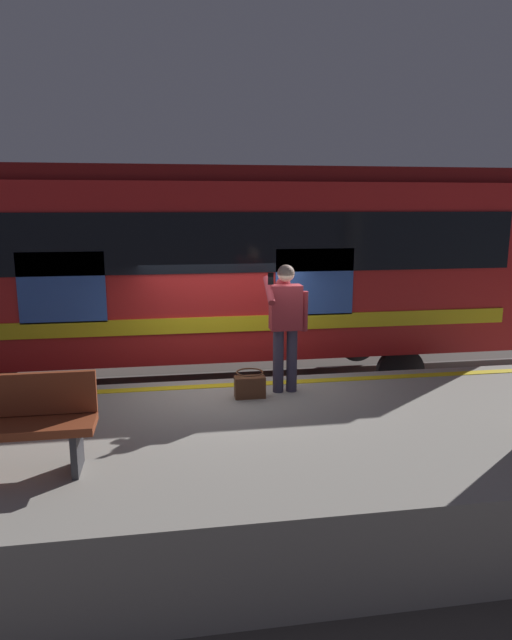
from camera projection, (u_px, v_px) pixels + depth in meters
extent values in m
plane|color=#4C4742|center=(231.00, 441.00, 8.05)|extent=(24.51, 24.51, 0.00)
cube|color=#9E998E|center=(249.00, 469.00, 6.18)|extent=(15.45, 3.66, 0.95)
cube|color=yellow|center=(232.00, 385.00, 7.57)|extent=(15.14, 0.16, 0.01)
cube|color=slate|center=(221.00, 402.00, 9.44)|extent=(20.09, 0.08, 0.16)
cube|color=slate|center=(214.00, 376.00, 10.83)|extent=(20.09, 0.08, 0.16)
cube|color=red|center=(189.00, 266.00, 9.60)|extent=(10.76, 2.73, 2.76)
cube|color=maroon|center=(186.00, 177.00, 9.30)|extent=(10.55, 2.51, 0.24)
cube|color=black|center=(192.00, 243.00, 8.17)|extent=(10.22, 0.03, 0.90)
cube|color=yellow|center=(194.00, 325.00, 8.43)|extent=(10.22, 0.03, 0.24)
cube|color=#3359B2|center=(315.00, 282.00, 8.59)|extent=(1.23, 0.02, 1.04)
cube|color=#3359B2|center=(62.00, 288.00, 8.00)|extent=(1.23, 0.02, 1.04)
cylinder|color=black|center=(3.00, 355.00, 10.47)|extent=(0.84, 0.12, 0.84)
cylinder|color=black|center=(400.00, 372.00, 9.45)|extent=(0.84, 0.12, 0.84)
cylinder|color=black|center=(357.00, 341.00, 11.56)|extent=(0.84, 0.12, 0.84)
cylinder|color=#383347|center=(292.00, 360.00, 7.26)|extent=(0.14, 0.14, 0.84)
cylinder|color=#383347|center=(278.00, 361.00, 7.23)|extent=(0.14, 0.14, 0.84)
cube|color=maroon|center=(286.00, 307.00, 7.10)|extent=(0.40, 0.24, 0.58)
sphere|color=maroon|center=(283.00, 285.00, 7.20)|extent=(0.20, 0.20, 0.20)
sphere|color=beige|center=(286.00, 273.00, 7.01)|extent=(0.22, 0.22, 0.22)
cylinder|color=maroon|center=(304.00, 311.00, 7.15)|extent=(0.09, 0.09, 0.52)
cylinder|color=maroon|center=(269.00, 290.00, 6.94)|extent=(0.09, 0.42, 0.33)
cube|color=black|center=(271.00, 279.00, 6.81)|extent=(0.07, 0.02, 0.15)
cube|color=#59331E|center=(250.00, 387.00, 7.07)|extent=(0.39, 0.18, 0.27)
torus|color=#59331E|center=(250.00, 372.00, 7.03)|extent=(0.35, 0.35, 0.02)
cube|color=#333338|center=(77.00, 447.00, 5.10)|extent=(0.06, 0.40, 0.45)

